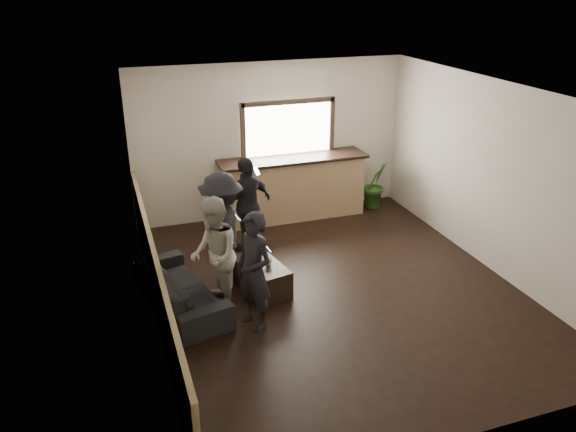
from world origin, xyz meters
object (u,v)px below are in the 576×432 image
object	(u,v)px
sofa	(180,288)
cup_b	(269,262)
person_c	(223,230)
person_d	(248,205)
person_a	(254,271)
potted_plant	(375,184)
coffee_table	(261,277)
person_b	(214,255)
bar_counter	(292,184)
cup_a	(247,256)

from	to	relation	value
sofa	cup_b	distance (m)	1.26
sofa	person_c	xyz separation A→B (m)	(0.71, 0.44, 0.57)
person_d	person_a	bearing A→B (deg)	49.89
sofa	potted_plant	bearing A→B (deg)	-73.56
coffee_table	sofa	bearing A→B (deg)	-176.72
cup_b	person_b	distance (m)	0.88
coffee_table	potted_plant	world-z (taller)	potted_plant
person_a	person_c	size ratio (longest dim) A/B	0.92
sofa	coffee_table	distance (m)	1.15
potted_plant	person_a	distance (m)	4.56
bar_counter	cup_a	world-z (taller)	bar_counter
bar_counter	person_b	xyz separation A→B (m)	(-2.00, -2.63, 0.15)
potted_plant	person_a	xyz separation A→B (m)	(-3.28, -3.15, 0.32)
person_c	person_d	size ratio (longest dim) A/B	1.07
cup_b	potted_plant	size ratio (longest dim) A/B	0.11
person_a	person_d	distance (m)	2.16
person_a	sofa	bearing A→B (deg)	-157.57
sofa	person_a	size ratio (longest dim) A/B	1.20
cup_b	person_a	distance (m)	0.92
sofa	cup_a	world-z (taller)	sofa
person_d	sofa	bearing A→B (deg)	18.49
cup_a	person_c	distance (m)	0.51
person_c	person_d	distance (m)	1.10
person_c	coffee_table	bearing A→B (deg)	70.70
person_b	person_a	bearing A→B (deg)	39.61
bar_counter	coffee_table	bearing A→B (deg)	-118.73
person_b	potted_plant	bearing A→B (deg)	130.41
cup_a	person_d	bearing A→B (deg)	73.89
cup_b	person_a	xyz separation A→B (m)	(-0.41, -0.75, 0.31)
coffee_table	person_a	bearing A→B (deg)	-111.07
potted_plant	person_a	bearing A→B (deg)	-136.20
sofa	cup_b	size ratio (longest dim) A/B	18.99
sofa	cup_b	xyz separation A→B (m)	(1.25, -0.00, 0.19)
bar_counter	cup_a	bearing A→B (deg)	-123.69
sofa	cup_b	world-z (taller)	sofa
bar_counter	sofa	size ratio (longest dim) A/B	1.45
person_b	cup_b	bearing A→B (deg)	108.86
coffee_table	cup_b	bearing A→B (deg)	-35.77
coffee_table	person_a	distance (m)	1.05
cup_a	person_b	world-z (taller)	person_b
coffee_table	potted_plant	distance (m)	3.78
cup_a	person_b	size ratio (longest dim) A/B	0.07
bar_counter	person_d	xyz separation A→B (m)	(-1.13, -1.09, 0.15)
potted_plant	sofa	bearing A→B (deg)	-149.85
bar_counter	person_c	bearing A→B (deg)	-131.07
person_c	person_d	bearing A→B (deg)	166.94
coffee_table	person_c	bearing A→B (deg)	139.86
person_d	coffee_table	bearing A→B (deg)	55.37
cup_a	cup_b	size ratio (longest dim) A/B	1.17
cup_b	person_b	size ratio (longest dim) A/B	0.06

